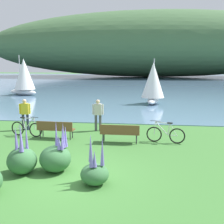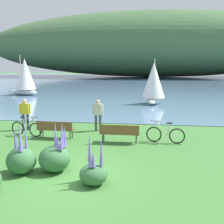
{
  "view_description": "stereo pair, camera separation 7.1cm",
  "coord_description": "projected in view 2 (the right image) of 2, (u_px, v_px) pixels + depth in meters",
  "views": [
    {
      "loc": [
        2.24,
        -8.05,
        3.6
      ],
      "look_at": [
        0.44,
        6.35,
        1.0
      ],
      "focal_mm": 43.32,
      "sensor_mm": 36.0,
      "label": 1
    },
    {
      "loc": [
        2.31,
        -8.04,
        3.6
      ],
      "look_at": [
        0.44,
        6.35,
        1.0
      ],
      "focal_mm": 43.32,
      "sensor_mm": 36.0,
      "label": 2
    }
  ],
  "objects": [
    {
      "name": "park_bench_further_along",
      "position": [
        119.0,
        132.0,
        12.34
      ],
      "size": [
        1.8,
        0.48,
        0.88
      ],
      "color": "brown",
      "rests_on": "ground"
    },
    {
      "name": "echium_bush_far_cluster",
      "position": [
        93.0,
        172.0,
        8.12
      ],
      "size": [
        0.86,
        0.86,
        1.51
      ],
      "color": "#386B3D",
      "rests_on": "ground"
    },
    {
      "name": "echium_bush_mid_cluster",
      "position": [
        21.0,
        159.0,
        8.91
      ],
      "size": [
        0.97,
        0.97,
        1.71
      ],
      "color": "#386B3D",
      "rests_on": "ground"
    },
    {
      "name": "bicycle_beside_path",
      "position": [
        165.0,
        134.0,
        12.42
      ],
      "size": [
        1.76,
        0.36,
        1.01
      ],
      "color": "black",
      "rests_on": "ground"
    },
    {
      "name": "distant_hillside",
      "position": [
        152.0,
        44.0,
        73.28
      ],
      "size": [
        94.02,
        28.0,
        17.5
      ],
      "primitive_type": "ellipsoid",
      "color": "#42663D",
      "rests_on": "bay_water"
    },
    {
      "name": "bay_water",
      "position": [
        136.0,
        81.0,
        55.49
      ],
      "size": [
        180.0,
        80.0,
        0.04
      ],
      "primitive_type": "cube",
      "color": "#5B7F9E",
      "rests_on": "ground"
    },
    {
      "name": "ground_plane",
      "position": [
        73.0,
        176.0,
        8.78
      ],
      "size": [
        200.0,
        200.0,
        0.0
      ],
      "primitive_type": "plane",
      "color": "#3D7533"
    },
    {
      "name": "person_at_shoreline",
      "position": [
        98.0,
        113.0,
        14.56
      ],
      "size": [
        0.61,
        0.25,
        1.71
      ],
      "color": "#4C4C51",
      "rests_on": "ground"
    },
    {
      "name": "sailboat_toward_hillside",
      "position": [
        25.0,
        76.0,
        30.77
      ],
      "size": [
        4.0,
        2.96,
        4.55
      ],
      "color": "white",
      "rests_on": "bay_water"
    },
    {
      "name": "person_on_the_grass",
      "position": [
        25.0,
        112.0,
        14.77
      ],
      "size": [
        0.6,
        0.3,
        1.71
      ],
      "color": "#282D47",
      "rests_on": "ground"
    },
    {
      "name": "park_bench_near_camera",
      "position": [
        55.0,
        128.0,
        13.09
      ],
      "size": [
        1.82,
        0.56,
        0.88
      ],
      "color": "brown",
      "rests_on": "ground"
    },
    {
      "name": "sailboat_mid_bay",
      "position": [
        154.0,
        83.0,
        23.92
      ],
      "size": [
        2.28,
        3.52,
        4.03
      ],
      "color": "white",
      "rests_on": "bay_water"
    },
    {
      "name": "echium_bush_closest_to_camera",
      "position": [
        55.0,
        157.0,
        9.09
      ],
      "size": [
        1.06,
        1.06,
        1.77
      ],
      "color": "#386B3D",
      "rests_on": "ground"
    },
    {
      "name": "bicycle_leaning_near_bench",
      "position": [
        27.0,
        128.0,
        13.57
      ],
      "size": [
        1.75,
        0.39,
        1.01
      ],
      "color": "black",
      "rests_on": "ground"
    }
  ]
}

